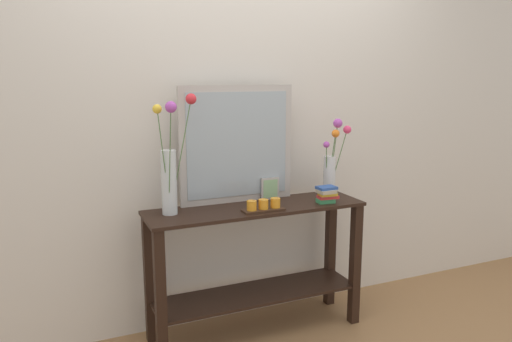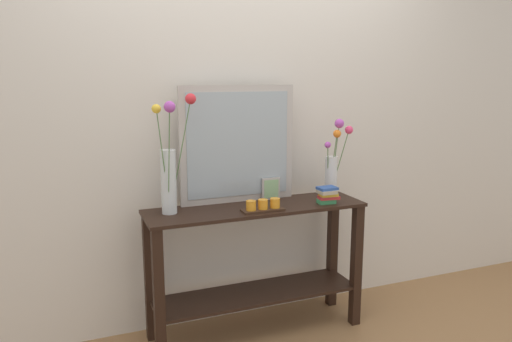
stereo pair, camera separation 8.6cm
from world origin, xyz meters
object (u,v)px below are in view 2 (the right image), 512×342
object	(u,v)px
console_table	(256,255)
book_stack	(327,195)
mirror_leaning	(238,144)
candle_tray	(263,206)
picture_frame_small	(271,189)
vase_right	(333,165)
tall_vase_left	(170,169)

from	to	relation	value
console_table	book_stack	size ratio (longest dim) A/B	9.80
console_table	mirror_leaning	bearing A→B (deg)	110.43
candle_tray	console_table	bearing A→B (deg)	91.03
candle_tray	picture_frame_small	world-z (taller)	picture_frame_small
console_table	candle_tray	world-z (taller)	candle_tray
book_stack	mirror_leaning	bearing A→B (deg)	152.61
candle_tray	picture_frame_small	distance (m)	0.27
mirror_leaning	vase_right	xyz separation A→B (m)	(0.60, -0.10, -0.15)
tall_vase_left	picture_frame_small	bearing A→B (deg)	7.99
console_table	book_stack	bearing A→B (deg)	-12.85
tall_vase_left	mirror_leaning	bearing A→B (deg)	15.18
console_table	tall_vase_left	bearing A→B (deg)	176.24
candle_tray	picture_frame_small	size ratio (longest dim) A/B	1.79
console_table	picture_frame_small	xyz separation A→B (m)	(0.15, 0.12, 0.37)
tall_vase_left	picture_frame_small	distance (m)	0.68
console_table	vase_right	xyz separation A→B (m)	(0.54, 0.05, 0.50)
console_table	candle_tray	size ratio (longest dim) A/B	5.35
vase_right	book_stack	bearing A→B (deg)	-129.38
picture_frame_small	tall_vase_left	bearing A→B (deg)	-172.01
vase_right	candle_tray	size ratio (longest dim) A/B	2.03
picture_frame_small	book_stack	xyz separation A→B (m)	(0.27, -0.22, -0.01)
console_table	candle_tray	xyz separation A→B (m)	(0.00, -0.10, 0.33)
picture_frame_small	book_stack	distance (m)	0.35
picture_frame_small	vase_right	bearing A→B (deg)	-10.34
tall_vase_left	candle_tray	bearing A→B (deg)	-15.37
candle_tray	book_stack	world-z (taller)	book_stack
book_stack	console_table	bearing A→B (deg)	167.15
console_table	mirror_leaning	distance (m)	0.67
tall_vase_left	candle_tray	distance (m)	0.56
picture_frame_small	mirror_leaning	bearing A→B (deg)	172.06
vase_right	candle_tray	bearing A→B (deg)	-164.00
console_table	book_stack	world-z (taller)	book_stack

